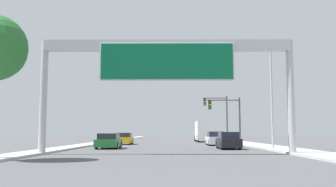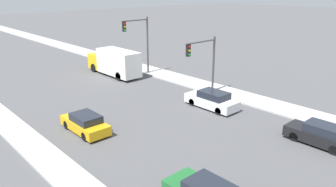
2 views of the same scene
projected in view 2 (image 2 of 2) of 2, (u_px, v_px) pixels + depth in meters
sidewalk_right at (102, 57)px, 48.39m from camera, size 3.00×120.00×0.15m
car_far_center at (212, 100)px, 28.23m from camera, size 1.85×4.80×1.53m
car_mid_left at (320, 135)px, 21.73m from camera, size 1.72×4.28×1.48m
car_far_right at (85, 123)px, 23.61m from camera, size 1.76×4.33×1.39m
truck_box_primary at (115, 62)px, 38.30m from camera, size 2.31×8.16×3.08m
traffic_light_near_intersection at (205, 57)px, 30.38m from camera, size 3.95×0.32×5.58m
traffic_light_mid_block at (140, 38)px, 37.31m from camera, size 3.60×0.32×6.74m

